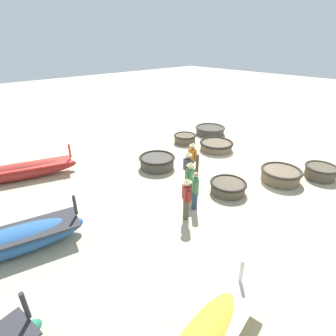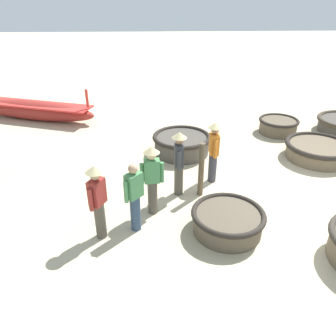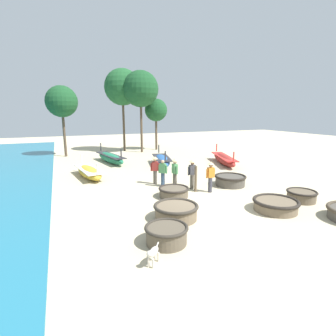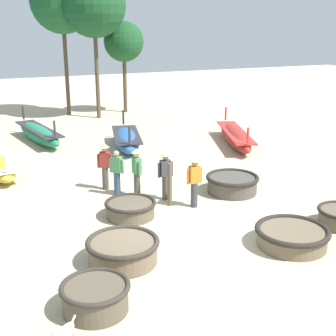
{
  "view_description": "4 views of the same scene",
  "coord_description": "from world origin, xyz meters",
  "px_view_note": "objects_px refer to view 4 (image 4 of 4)",
  "views": [
    {
      "loc": [
        -6.11,
        10.15,
        5.95
      ],
      "look_at": [
        1.09,
        3.5,
        1.1
      ],
      "focal_mm": 28.0,
      "sensor_mm": 36.0,
      "label": 1
    },
    {
      "loc": [
        -6.23,
        3.23,
        4.51
      ],
      "look_at": [
        0.56,
        2.9,
        0.86
      ],
      "focal_mm": 35.0,
      "sensor_mm": 36.0,
      "label": 2
    },
    {
      "loc": [
        -5.94,
        -9.92,
        4.24
      ],
      "look_at": [
        -0.02,
        4.19,
        0.95
      ],
      "focal_mm": 28.0,
      "sensor_mm": 36.0,
      "label": 3
    },
    {
      "loc": [
        -4.76,
        -10.82,
        5.7
      ],
      "look_at": [
        1.13,
        3.24,
        0.88
      ],
      "focal_mm": 50.0,
      "sensor_mm": 36.0,
      "label": 4
    }
  ],
  "objects_px": {
    "fisherman_hauling": "(117,172)",
    "tree_left_mid": "(124,42)",
    "coracle_weathered": "(292,236)",
    "fisherman_standing_left": "(194,178)",
    "long_boat_white_hull": "(127,139)",
    "long_boat_ochre_hull": "(235,137)",
    "mooring_post_inland": "(170,185)",
    "tree_center": "(94,5)",
    "coracle_nearest": "(95,296)",
    "long_boat_green_hull": "(39,134)",
    "coracle_upturned": "(130,208)",
    "coracle_front_right": "(232,183)",
    "dog": "(64,334)",
    "fisherman_with_hat": "(105,163)",
    "fisherman_by_coracle": "(137,169)",
    "coracle_far_right": "(123,250)",
    "fisherman_crouching": "(165,172)"
  },
  "relations": [
    {
      "from": "fisherman_hauling",
      "to": "tree_left_mid",
      "type": "xyz_separation_m",
      "value": [
        4.92,
        14.43,
        3.56
      ]
    },
    {
      "from": "coracle_weathered",
      "to": "fisherman_standing_left",
      "type": "height_order",
      "value": "fisherman_standing_left"
    },
    {
      "from": "coracle_front_right",
      "to": "fisherman_crouching",
      "type": "height_order",
      "value": "fisherman_crouching"
    },
    {
      "from": "tree_center",
      "to": "fisherman_with_hat",
      "type": "bearing_deg",
      "value": -103.63
    },
    {
      "from": "long_boat_ochre_hull",
      "to": "fisherman_by_coracle",
      "type": "bearing_deg",
      "value": -144.46
    },
    {
      "from": "long_boat_green_hull",
      "to": "mooring_post_inland",
      "type": "xyz_separation_m",
      "value": [
        2.7,
        -10.05,
        0.29
      ]
    },
    {
      "from": "coracle_far_right",
      "to": "tree_center",
      "type": "relative_size",
      "value": 0.22
    },
    {
      "from": "coracle_far_right",
      "to": "fisherman_crouching",
      "type": "relative_size",
      "value": 1.09
    },
    {
      "from": "fisherman_with_hat",
      "to": "dog",
      "type": "xyz_separation_m",
      "value": [
        -2.96,
        -7.97,
        -0.59
      ]
    },
    {
      "from": "fisherman_standing_left",
      "to": "fisherman_with_hat",
      "type": "xyz_separation_m",
      "value": [
        -2.17,
        2.67,
        0.0
      ]
    },
    {
      "from": "coracle_far_right",
      "to": "coracle_nearest",
      "type": "bearing_deg",
      "value": -123.26
    },
    {
      "from": "fisherman_crouching",
      "to": "dog",
      "type": "distance_m",
      "value": 7.73
    },
    {
      "from": "coracle_weathered",
      "to": "coracle_nearest",
      "type": "bearing_deg",
      "value": -171.34
    },
    {
      "from": "fisherman_hauling",
      "to": "coracle_front_right",
      "type": "bearing_deg",
      "value": -19.11
    },
    {
      "from": "long_boat_white_hull",
      "to": "long_boat_ochre_hull",
      "type": "bearing_deg",
      "value": -15.98
    },
    {
      "from": "coracle_front_right",
      "to": "long_boat_white_hull",
      "type": "distance_m",
      "value": 7.21
    },
    {
      "from": "dog",
      "to": "long_boat_white_hull",
      "type": "bearing_deg",
      "value": 67.59
    },
    {
      "from": "long_boat_green_hull",
      "to": "tree_left_mid",
      "type": "distance_m",
      "value": 9.55
    },
    {
      "from": "fisherman_standing_left",
      "to": "fisherman_hauling",
      "type": "bearing_deg",
      "value": 134.8
    },
    {
      "from": "coracle_front_right",
      "to": "tree_left_mid",
      "type": "height_order",
      "value": "tree_left_mid"
    },
    {
      "from": "fisherman_with_hat",
      "to": "fisherman_hauling",
      "type": "xyz_separation_m",
      "value": [
        0.22,
        -0.71,
        -0.12
      ]
    },
    {
      "from": "coracle_nearest",
      "to": "tree_left_mid",
      "type": "distance_m",
      "value": 22.28
    },
    {
      "from": "fisherman_hauling",
      "to": "tree_center",
      "type": "bearing_deg",
      "value": 77.97
    },
    {
      "from": "long_boat_green_hull",
      "to": "fisherman_with_hat",
      "type": "bearing_deg",
      "value": -81.25
    },
    {
      "from": "long_boat_ochre_hull",
      "to": "mooring_post_inland",
      "type": "distance_m",
      "value": 8.32
    },
    {
      "from": "coracle_front_right",
      "to": "long_boat_ochre_hull",
      "type": "height_order",
      "value": "long_boat_ochre_hull"
    },
    {
      "from": "long_boat_white_hull",
      "to": "tree_left_mid",
      "type": "xyz_separation_m",
      "value": [
        2.73,
        8.67,
        3.99
      ]
    },
    {
      "from": "coracle_far_right",
      "to": "mooring_post_inland",
      "type": "bearing_deg",
      "value": 49.82
    },
    {
      "from": "fisherman_standing_left",
      "to": "fisherman_by_coracle",
      "type": "xyz_separation_m",
      "value": [
        -1.36,
        1.6,
        0.0
      ]
    },
    {
      "from": "coracle_weathered",
      "to": "long_boat_white_hull",
      "type": "bearing_deg",
      "value": 94.93
    },
    {
      "from": "coracle_nearest",
      "to": "mooring_post_inland",
      "type": "bearing_deg",
      "value": 52.2
    },
    {
      "from": "coracle_weathered",
      "to": "long_boat_ochre_hull",
      "type": "relative_size",
      "value": 0.37
    },
    {
      "from": "coracle_upturned",
      "to": "coracle_weathered",
      "type": "relative_size",
      "value": 0.79
    },
    {
      "from": "coracle_far_right",
      "to": "long_boat_green_hull",
      "type": "height_order",
      "value": "long_boat_green_hull"
    },
    {
      "from": "long_boat_ochre_hull",
      "to": "dog",
      "type": "xyz_separation_m",
      "value": [
        -10.33,
        -11.59,
        -0.02
      ]
    },
    {
      "from": "coracle_far_right",
      "to": "tree_center",
      "type": "xyz_separation_m",
      "value": [
        4.04,
        17.73,
        6.17
      ]
    },
    {
      "from": "coracle_upturned",
      "to": "coracle_front_right",
      "type": "xyz_separation_m",
      "value": [
        3.91,
        0.65,
        0.06
      ]
    },
    {
      "from": "tree_left_mid",
      "to": "tree_center",
      "type": "distance_m",
      "value": 3.22
    },
    {
      "from": "long_boat_green_hull",
      "to": "tree_left_mid",
      "type": "xyz_separation_m",
      "value": [
        6.33,
        5.94,
        3.98
      ]
    },
    {
      "from": "long_boat_white_hull",
      "to": "fisherman_standing_left",
      "type": "xyz_separation_m",
      "value": [
        -0.24,
        -7.72,
        0.55
      ]
    },
    {
      "from": "fisherman_crouching",
      "to": "dog",
      "type": "relative_size",
      "value": 3.06
    },
    {
      "from": "coracle_weathered",
      "to": "tree_center",
      "type": "distance_m",
      "value": 19.62
    },
    {
      "from": "fisherman_standing_left",
      "to": "fisherman_by_coracle",
      "type": "relative_size",
      "value": 1.0
    },
    {
      "from": "long_boat_white_hull",
      "to": "dog",
      "type": "relative_size",
      "value": 7.81
    },
    {
      "from": "coracle_upturned",
      "to": "fisherman_hauling",
      "type": "distance_m",
      "value": 2.03
    },
    {
      "from": "coracle_far_right",
      "to": "tree_left_mid",
      "type": "height_order",
      "value": "tree_left_mid"
    },
    {
      "from": "fisherman_by_coracle",
      "to": "long_boat_green_hull",
      "type": "bearing_deg",
      "value": 102.74
    },
    {
      "from": "fisherman_with_hat",
      "to": "fisherman_by_coracle",
      "type": "bearing_deg",
      "value": -53.14
    },
    {
      "from": "coracle_front_right",
      "to": "tree_center",
      "type": "bearing_deg",
      "value": 93.64
    },
    {
      "from": "fisherman_standing_left",
      "to": "dog",
      "type": "distance_m",
      "value": 7.39
    }
  ]
}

